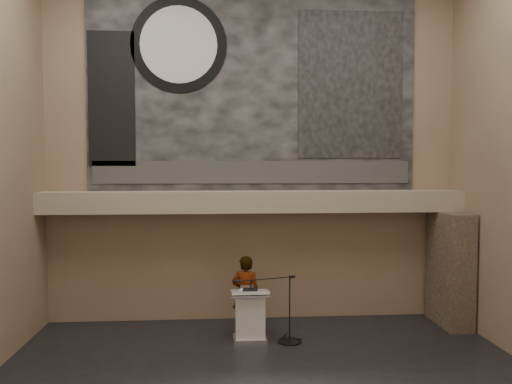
{
  "coord_description": "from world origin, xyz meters",
  "views": [
    {
      "loc": [
        -0.86,
        -8.26,
        3.8
      ],
      "look_at": [
        0.0,
        3.2,
        3.2
      ],
      "focal_mm": 35.0,
      "sensor_mm": 36.0,
      "label": 1
    }
  ],
  "objects": [
    {
      "name": "sprinkler_right",
      "position": [
        1.9,
        3.55,
        2.67
      ],
      "size": [
        0.04,
        0.04,
        0.06
      ],
      "primitive_type": "cylinder",
      "color": "#B2893D",
      "rests_on": "soffit"
    },
    {
      "name": "speaker_person",
      "position": [
        -0.26,
        2.88,
        0.89
      ],
      "size": [
        0.73,
        0.57,
        1.78
      ],
      "primitive_type": "imported",
      "rotation": [
        0.0,
        0.0,
        2.89
      ],
      "color": "white",
      "rests_on": "floor"
    },
    {
      "name": "banner_clock_face",
      "position": [
        -1.8,
        3.91,
        6.7
      ],
      "size": [
        1.84,
        0.02,
        1.84
      ],
      "primitive_type": "cylinder",
      "rotation": [
        1.57,
        0.0,
        0.0
      ],
      "color": "silver",
      "rests_on": "banner"
    },
    {
      "name": "wall_front",
      "position": [
        0.0,
        -4.0,
        4.25
      ],
      "size": [
        10.0,
        0.02,
        8.5
      ],
      "primitive_type": "cube",
      "color": "#7D664F",
      "rests_on": "floor"
    },
    {
      "name": "sprinkler_left",
      "position": [
        -1.6,
        3.55,
        2.67
      ],
      "size": [
        0.04,
        0.04,
        0.06
      ],
      "primitive_type": "cylinder",
      "color": "#B2893D",
      "rests_on": "soffit"
    },
    {
      "name": "wall_back",
      "position": [
        0.0,
        4.0,
        4.25
      ],
      "size": [
        10.0,
        0.02,
        8.5
      ],
      "primitive_type": "cube",
      "color": "#7D664F",
      "rests_on": "floor"
    },
    {
      "name": "banner_building_print",
      "position": [
        2.4,
        3.93,
        5.8
      ],
      "size": [
        2.6,
        0.02,
        3.6
      ],
      "primitive_type": "cube",
      "color": "black",
      "rests_on": "banner"
    },
    {
      "name": "papers",
      "position": [
        -0.31,
        2.41,
        1.1
      ],
      "size": [
        0.33,
        0.38,
        0.0
      ],
      "primitive_type": "cube",
      "rotation": [
        0.0,
        0.0,
        -0.33
      ],
      "color": "silver",
      "rests_on": "lectern"
    },
    {
      "name": "soffit",
      "position": [
        0.0,
        3.6,
        2.95
      ],
      "size": [
        10.0,
        0.8,
        0.5
      ],
      "primitive_type": "cube",
      "color": "gray",
      "rests_on": "wall_back"
    },
    {
      "name": "banner",
      "position": [
        0.0,
        3.97,
        5.7
      ],
      "size": [
        8.0,
        0.05,
        5.0
      ],
      "primitive_type": "cube",
      "color": "black",
      "rests_on": "wall_back"
    },
    {
      "name": "stone_pier",
      "position": [
        4.65,
        3.15,
        1.35
      ],
      "size": [
        0.6,
        1.4,
        2.7
      ],
      "primitive_type": "cube",
      "color": "#413328",
      "rests_on": "floor"
    },
    {
      "name": "binder",
      "position": [
        -0.19,
        2.39,
        1.12
      ],
      "size": [
        0.34,
        0.29,
        0.04
      ],
      "primitive_type": "cube",
      "rotation": [
        0.0,
        0.0,
        -0.12
      ],
      "color": "black",
      "rests_on": "lectern"
    },
    {
      "name": "mic_stand",
      "position": [
        0.61,
        2.23,
        0.22
      ],
      "size": [
        1.49,
        0.62,
        1.46
      ],
      "rotation": [
        0.0,
        0.0,
        0.28
      ],
      "color": "black",
      "rests_on": "floor"
    },
    {
      "name": "lectern",
      "position": [
        -0.19,
        2.41,
        0.55
      ],
      "size": [
        0.82,
        0.59,
        1.14
      ],
      "rotation": [
        0.0,
        0.0,
        0.02
      ],
      "color": "silver",
      "rests_on": "floor"
    },
    {
      "name": "banner_clock_rim",
      "position": [
        -1.8,
        3.93,
        6.7
      ],
      "size": [
        2.3,
        0.02,
        2.3
      ],
      "primitive_type": "cylinder",
      "rotation": [
        1.57,
        0.0,
        0.0
      ],
      "color": "black",
      "rests_on": "banner"
    },
    {
      "name": "banner_text_strip",
      "position": [
        0.0,
        3.93,
        3.65
      ],
      "size": [
        7.76,
        0.02,
        0.55
      ],
      "primitive_type": "cube",
      "color": "#303030",
      "rests_on": "banner"
    },
    {
      "name": "banner_brick_print",
      "position": [
        -3.4,
        3.93,
        5.4
      ],
      "size": [
        1.1,
        0.02,
        3.2
      ],
      "primitive_type": "cube",
      "color": "black",
      "rests_on": "banner"
    }
  ]
}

